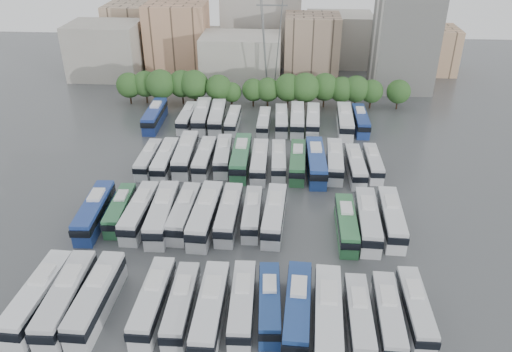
# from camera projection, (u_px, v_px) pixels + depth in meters

# --- Properties ---
(ground) EXTENTS (220.00, 220.00, 0.00)m
(ground) POSITION_uv_depth(u_px,v_px,m) (244.00, 204.00, 78.13)
(ground) COLOR #424447
(ground) RESTS_ON ground
(tree_line) EXTENTS (66.80, 8.09, 8.47)m
(tree_line) POSITION_uv_depth(u_px,v_px,m) (254.00, 87.00, 112.64)
(tree_line) COLOR black
(tree_line) RESTS_ON ground
(city_buildings) EXTENTS (102.00, 35.00, 20.00)m
(city_buildings) POSITION_uv_depth(u_px,v_px,m) (240.00, 40.00, 137.36)
(city_buildings) COLOR #9E998E
(city_buildings) RESTS_ON ground
(apartment_tower) EXTENTS (14.00, 14.00, 26.00)m
(apartment_tower) POSITION_uv_depth(u_px,v_px,m) (405.00, 36.00, 120.34)
(apartment_tower) COLOR silver
(apartment_tower) RESTS_ON ground
(electricity_pylon) EXTENTS (9.00, 6.91, 33.83)m
(electricity_pylon) POSITION_uv_depth(u_px,v_px,m) (272.00, 16.00, 112.50)
(electricity_pylon) COLOR slate
(electricity_pylon) RESTS_ON ground
(bus_r0_s0) EXTENTS (3.45, 13.41, 4.17)m
(bus_r0_s0) POSITION_uv_depth(u_px,v_px,m) (39.00, 297.00, 57.11)
(bus_r0_s0) COLOR silver
(bus_r0_s0) RESTS_ON ground
(bus_r0_s1) EXTENTS (3.20, 13.55, 4.24)m
(bus_r0_s1) POSITION_uv_depth(u_px,v_px,m) (66.00, 298.00, 56.89)
(bus_r0_s1) COLOR silver
(bus_r0_s1) RESTS_ON ground
(bus_r0_s2) EXTENTS (3.18, 13.23, 4.13)m
(bus_r0_s2) POSITION_uv_depth(u_px,v_px,m) (96.00, 298.00, 56.98)
(bus_r0_s2) COLOR silver
(bus_r0_s2) RESTS_ON ground
(bus_r0_s4) EXTENTS (2.86, 12.25, 3.83)m
(bus_r0_s4) POSITION_uv_depth(u_px,v_px,m) (153.00, 300.00, 56.79)
(bus_r0_s4) COLOR silver
(bus_r0_s4) RESTS_ON ground
(bus_r0_s5) EXTENTS (2.67, 11.78, 3.69)m
(bus_r0_s5) POSITION_uv_depth(u_px,v_px,m) (181.00, 305.00, 56.30)
(bus_r0_s5) COLOR silver
(bus_r0_s5) RESTS_ON ground
(bus_r0_s6) EXTENTS (2.89, 12.95, 4.06)m
(bus_r0_s6) POSITION_uv_depth(u_px,v_px,m) (211.00, 309.00, 55.47)
(bus_r0_s6) COLOR silver
(bus_r0_s6) RESTS_ON ground
(bus_r0_s7) EXTENTS (2.87, 11.97, 3.74)m
(bus_r0_s7) POSITION_uv_depth(u_px,v_px,m) (242.00, 304.00, 56.42)
(bus_r0_s7) COLOR silver
(bus_r0_s7) RESTS_ON ground
(bus_r0_s8) EXTENTS (3.00, 11.33, 3.52)m
(bus_r0_s8) POSITION_uv_depth(u_px,v_px,m) (269.00, 303.00, 56.70)
(bus_r0_s8) COLOR navy
(bus_r0_s8) RESTS_ON ground
(bus_r0_s9) EXTENTS (3.42, 12.93, 4.02)m
(bus_r0_s9) POSITION_uv_depth(u_px,v_px,m) (298.00, 308.00, 55.55)
(bus_r0_s9) COLOR navy
(bus_r0_s9) RESTS_ON ground
(bus_r0_s10) EXTENTS (3.62, 13.75, 4.28)m
(bus_r0_s10) POSITION_uv_depth(u_px,v_px,m) (328.00, 316.00, 54.36)
(bus_r0_s10) COLOR silver
(bus_r0_s10) RESTS_ON ground
(bus_r0_s11) EXTENTS (2.69, 11.64, 3.64)m
(bus_r0_s11) POSITION_uv_depth(u_px,v_px,m) (359.00, 318.00, 54.59)
(bus_r0_s11) COLOR silver
(bus_r0_s11) RESTS_ON ground
(bus_r0_s12) EXTENTS (2.95, 11.84, 3.69)m
(bus_r0_s12) POSITION_uv_depth(u_px,v_px,m) (388.00, 316.00, 54.76)
(bus_r0_s12) COLOR silver
(bus_r0_s12) RESTS_ON ground
(bus_r0_s13) EXTENTS (2.51, 11.45, 3.59)m
(bus_r0_s13) POSITION_uv_depth(u_px,v_px,m) (415.00, 309.00, 55.83)
(bus_r0_s13) COLOR silver
(bus_r0_s13) RESTS_ON ground
(bus_r1_s0) EXTENTS (3.39, 13.01, 4.05)m
(bus_r1_s0) POSITION_uv_depth(u_px,v_px,m) (95.00, 211.00, 72.84)
(bus_r1_s0) COLOR navy
(bus_r1_s0) RESTS_ON ground
(bus_r1_s1) EXTENTS (2.86, 11.14, 3.47)m
(bus_r1_s1) POSITION_uv_depth(u_px,v_px,m) (120.00, 209.00, 73.79)
(bus_r1_s1) COLOR #2D6A41
(bus_r1_s1) RESTS_ON ground
(bus_r1_s2) EXTENTS (3.10, 12.72, 3.97)m
(bus_r1_s2) POSITION_uv_depth(u_px,v_px,m) (140.00, 211.00, 72.86)
(bus_r1_s2) COLOR silver
(bus_r1_s2) RESTS_ON ground
(bus_r1_s3) EXTENTS (3.36, 13.46, 4.19)m
(bus_r1_s3) POSITION_uv_depth(u_px,v_px,m) (162.00, 213.00, 72.27)
(bus_r1_s3) COLOR silver
(bus_r1_s3) RESTS_ON ground
(bus_r1_s4) EXTENTS (3.15, 12.48, 3.89)m
(bus_r1_s4) POSITION_uv_depth(u_px,v_px,m) (184.00, 212.00, 72.75)
(bus_r1_s4) COLOR silver
(bus_r1_s4) RESTS_ON ground
(bus_r1_s5) EXTENTS (3.59, 13.82, 4.30)m
(bus_r1_s5) POSITION_uv_depth(u_px,v_px,m) (205.00, 214.00, 71.92)
(bus_r1_s5) COLOR silver
(bus_r1_s5) RESTS_ON ground
(bus_r1_s6) EXTENTS (3.03, 12.61, 3.94)m
(bus_r1_s6) POSITION_uv_depth(u_px,v_px,m) (229.00, 213.00, 72.47)
(bus_r1_s6) COLOR silver
(bus_r1_s6) RESTS_ON ground
(bus_r1_s7) EXTENTS (2.47, 11.25, 3.53)m
(bus_r1_s7) POSITION_uv_depth(u_px,v_px,m) (252.00, 213.00, 72.86)
(bus_r1_s7) COLOR silver
(bus_r1_s7) RESTS_ON ground
(bus_r1_s8) EXTENTS (3.42, 12.81, 3.98)m
(bus_r1_s8) POSITION_uv_depth(u_px,v_px,m) (274.00, 214.00, 72.17)
(bus_r1_s8) COLOR silver
(bus_r1_s8) RESTS_ON ground
(bus_r1_s11) EXTENTS (2.64, 11.88, 3.72)m
(bus_r1_s11) POSITION_uv_depth(u_px,v_px,m) (346.00, 224.00, 70.28)
(bus_r1_s11) COLOR #307141
(bus_r1_s11) RESTS_ON ground
(bus_r1_s12) EXTENTS (3.33, 13.24, 4.12)m
(bus_r1_s12) POSITION_uv_depth(u_px,v_px,m) (368.00, 220.00, 70.77)
(bus_r1_s12) COLOR silver
(bus_r1_s12) RESTS_ON ground
(bus_r1_s13) EXTENTS (3.24, 12.83, 4.00)m
(bus_r1_s13) POSITION_uv_depth(u_px,v_px,m) (391.00, 218.00, 71.35)
(bus_r1_s13) COLOR silver
(bus_r1_s13) RESTS_ON ground
(bus_r2_s1) EXTENTS (2.57, 11.25, 3.52)m
(bus_r2_s1) POSITION_uv_depth(u_px,v_px,m) (149.00, 159.00, 88.08)
(bus_r2_s1) COLOR silver
(bus_r2_s1) RESTS_ON ground
(bus_r2_s2) EXTENTS (2.73, 12.21, 3.82)m
(bus_r2_s2) POSITION_uv_depth(u_px,v_px,m) (165.00, 159.00, 87.51)
(bus_r2_s2) COLOR white
(bus_r2_s2) RESTS_ON ground
(bus_r2_s3) EXTENTS (3.27, 13.38, 4.17)m
(bus_r2_s3) POSITION_uv_depth(u_px,v_px,m) (186.00, 154.00, 88.99)
(bus_r2_s3) COLOR silver
(bus_r2_s3) RESTS_ON ground
(bus_r2_s4) EXTENTS (2.77, 11.99, 3.75)m
(bus_r2_s4) POSITION_uv_depth(u_px,v_px,m) (205.00, 157.00, 88.24)
(bus_r2_s4) COLOR silver
(bus_r2_s4) RESTS_ON ground
(bus_r2_s5) EXTENTS (3.17, 12.13, 3.77)m
(bus_r2_s5) POSITION_uv_depth(u_px,v_px,m) (223.00, 155.00, 89.02)
(bus_r2_s5) COLOR silver
(bus_r2_s5) RESTS_ON ground
(bus_r2_s6) EXTENTS (2.99, 13.42, 4.21)m
(bus_r2_s6) POSITION_uv_depth(u_px,v_px,m) (241.00, 157.00, 87.89)
(bus_r2_s6) COLOR #2E6D44
(bus_r2_s6) RESTS_ON ground
(bus_r2_s7) EXTENTS (2.76, 12.34, 3.87)m
(bus_r2_s7) POSITION_uv_depth(u_px,v_px,m) (260.00, 161.00, 86.88)
(bus_r2_s7) COLOR silver
(bus_r2_s7) RESTS_ON ground
(bus_r2_s8) EXTENTS (2.82, 11.50, 3.59)m
(bus_r2_s8) POSITION_uv_depth(u_px,v_px,m) (279.00, 160.00, 87.53)
(bus_r2_s8) COLOR silver
(bus_r2_s8) RESTS_ON ground
(bus_r2_s9) EXTENTS (2.97, 12.25, 3.82)m
(bus_r2_s9) POSITION_uv_depth(u_px,v_px,m) (297.00, 161.00, 86.85)
(bus_r2_s9) COLOR #2B6439
(bus_r2_s9) RESTS_ON ground
(bus_r2_s10) EXTENTS (3.38, 13.73, 4.28)m
(bus_r2_s10) POSITION_uv_depth(u_px,v_px,m) (316.00, 161.00, 86.34)
(bus_r2_s10) COLOR navy
(bus_r2_s10) RESTS_ON ground
(bus_r2_s11) EXTENTS (3.25, 12.48, 3.88)m
(bus_r2_s11) POSITION_uv_depth(u_px,v_px,m) (335.00, 161.00, 87.06)
(bus_r2_s11) COLOR silver
(bus_r2_s11) RESTS_ON ground
(bus_r2_s12) EXTENTS (2.84, 11.81, 3.69)m
(bus_r2_s12) POSITION_uv_depth(u_px,v_px,m) (355.00, 166.00, 85.62)
(bus_r2_s12) COLOR silver
(bus_r2_s12) RESTS_ON ground
(bus_r2_s13) EXTENTS (2.45, 10.84, 3.39)m
(bus_r2_s13) POSITION_uv_depth(u_px,v_px,m) (373.00, 163.00, 86.85)
(bus_r2_s13) COLOR silver
(bus_r2_s13) RESTS_ON ground
(bus_r3_s0) EXTENTS (3.13, 13.11, 4.09)m
(bus_r3_s0) POSITION_uv_depth(u_px,v_px,m) (155.00, 115.00, 104.85)
(bus_r3_s0) COLOR navy
(bus_r3_s0) RESTS_ON ground
(bus_r3_s2) EXTENTS (2.81, 11.65, 3.64)m
(bus_r3_s2) POSITION_uv_depth(u_px,v_px,m) (187.00, 117.00, 104.59)
(bus_r3_s2) COLOR silver
(bus_r3_s2) RESTS_ON ground
(bus_r3_s3) EXTENTS (3.55, 13.50, 4.20)m
(bus_r3_s3) POSITION_uv_depth(u_px,v_px,m) (202.00, 115.00, 104.74)
(bus_r3_s3) COLOR silver
(bus_r3_s3) RESTS_ON ground
(bus_r3_s4) EXTENTS (3.46, 13.09, 4.07)m
(bus_r3_s4) POSITION_uv_depth(u_px,v_px,m) (217.00, 117.00, 104.31)
(bus_r3_s4) COLOR silver
(bus_r3_s4) RESTS_ON ground
(bus_r3_s5) EXTENTS (2.50, 10.82, 3.39)m
(bus_r3_s5) POSITION_uv_depth(u_px,v_px,m) (233.00, 120.00, 103.55)
(bus_r3_s5) COLOR silver
(bus_r3_s5) RESTS_ON ground
(bus_r3_s7) EXTENTS (2.50, 10.84, 3.39)m
(bus_r3_s7) POSITION_uv_depth(u_px,v_px,m) (264.00, 122.00, 102.72)
(bus_r3_s7) COLOR silver
(bus_r3_s7) RESTS_ON ground
(bus_r3_s8) EXTENTS (2.89, 11.69, 3.64)m
(bus_r3_s8) POSITION_uv_depth(u_px,v_px,m) (281.00, 120.00, 103.32)
(bus_r3_s8) COLOR silver
(bus_r3_s8) RESTS_ON ground
(bus_r3_s9) EXTENTS (2.96, 12.90, 4.04)m
(bus_r3_s9) POSITION_uv_depth(u_px,v_px,m) (297.00, 119.00, 103.16)
(bus_r3_s9) COLOR silver
(bus_r3_s9) RESTS_ON ground
(bus_r3_s10) EXTENTS (3.19, 12.31, 3.83)m
(bus_r3_s10) POSITION_uv_depth(u_px,v_px,m) (313.00, 120.00, 103.25)
(bus_r3_s10) COLOR silver
(bus_r3_s10) RESTS_ON ground
(bus_r3_s12) EXTENTS (3.32, 13.41, 4.18)m
(bus_r3_s12) POSITION_uv_depth(u_px,v_px,m) (345.00, 121.00, 102.31)
(bus_r3_s12) COLOR silver
(bus_r3_s12) RESTS_ON ground
(bus_r3_s13) EXTENTS (2.66, 11.97, 3.75)m
(bus_r3_s13) POSITION_uv_depth(u_px,v_px,m) (361.00, 120.00, 103.05)
(bus_r3_s13) COLOR navy
(bus_r3_s13) RESTS_ON ground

